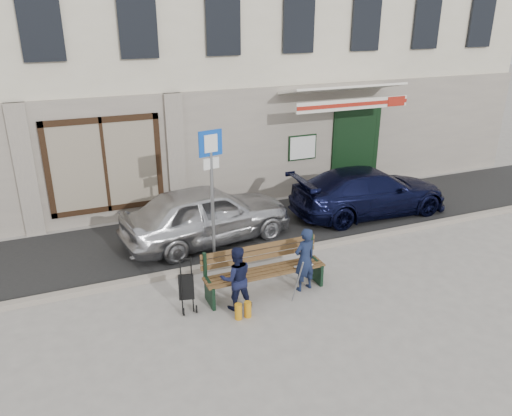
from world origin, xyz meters
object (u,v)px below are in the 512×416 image
car_silver (207,214)px  parking_sign (212,174)px  man (305,259)px  woman (236,278)px  car_navy (369,191)px  bench (263,271)px  stroller (186,288)px

car_silver → parking_sign: (-0.15, -0.95, 1.27)m
man → woman: (-1.45, -0.11, -0.04)m
car_navy → bench: bearing=123.7°
stroller → car_navy: bearing=38.3°
woman → car_silver: bearing=-89.7°
car_silver → man: car_silver is taller
car_navy → woman: 5.72m
car_navy → parking_sign: parking_sign is taller
woman → car_navy: bearing=-141.2°
parking_sign → stroller: bearing=-134.4°
car_navy → man: (-3.45, -2.86, 0.02)m
parking_sign → stroller: size_ratio=2.98×
car_silver → car_navy: bearing=-97.9°
car_silver → stroller: (-1.23, -2.66, -0.26)m
car_silver → parking_sign: bearing=163.1°
car_silver → car_navy: 4.52m
car_silver → man: bearing=-167.3°
car_navy → stroller: size_ratio=4.46×
parking_sign → bench: bearing=-88.1°
bench → stroller: (-1.50, 0.00, -0.03)m
man → car_silver: bearing=-80.9°
parking_sign → car_silver: bearing=68.8°
car_silver → bench: bearing=178.1°
car_silver → woman: 3.00m
woman → man: bearing=-168.1°
car_navy → woman: size_ratio=3.51×
car_navy → stroller: (-5.75, -2.65, -0.20)m
car_navy → parking_sign: size_ratio=1.49×
bench → woman: (-0.65, -0.31, 0.16)m
car_navy → car_silver: bearing=91.6°
car_silver → parking_sign: 1.59m
car_navy → stroller: 6.33m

